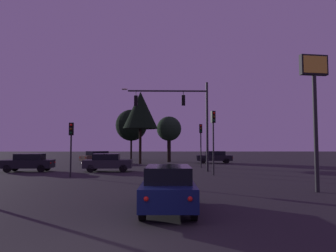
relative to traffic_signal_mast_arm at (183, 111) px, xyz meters
name	(u,v)px	position (x,y,z in m)	size (l,w,h in m)	color
ground_plane	(149,167)	(-3.16, 4.81, -5.24)	(168.00, 168.00, 0.00)	#262326
traffic_signal_mast_arm	(183,111)	(0.00, 0.00, 0.00)	(7.55, 0.44, 7.73)	#232326
traffic_light_corner_left	(213,130)	(2.08, -3.36, -1.84)	(0.37, 0.39, 4.83)	#232326
traffic_light_corner_right	(201,137)	(2.06, 4.46, -2.13)	(0.31, 0.36, 4.39)	#232326
traffic_light_median	(71,138)	(-8.25, -4.53, -2.50)	(0.32, 0.36, 3.85)	#232326
car_nearside_lane	(168,187)	(-1.47, -15.71, -4.45)	(1.77, 4.39, 1.52)	#0F1947
car_crossing_left	(28,162)	(-13.20, -0.07, -4.45)	(4.28, 2.01, 1.52)	black
car_crossing_right	(108,162)	(-6.45, -0.03, -4.45)	(4.19, 2.10, 1.52)	#232328
car_far_lane	(98,157)	(-10.00, 12.37, -4.44)	(4.36, 4.32, 1.52)	#473828
car_parked_lot	(214,157)	(4.70, 12.32, -4.45)	(4.56, 1.98, 1.52)	black
store_sign_illuminated	(314,91)	(5.70, -11.65, -0.35)	(1.42, 0.45, 6.65)	#232326
tree_behind_sign	(169,129)	(-1.01, 15.01, -0.79)	(3.33, 3.33, 6.18)	black
tree_left_far	(140,110)	(-4.59, 11.13, 1.32)	(4.29, 4.29, 8.87)	black
tree_center_horizon	(131,125)	(-6.84, 21.51, 0.16)	(4.92, 4.92, 7.87)	black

